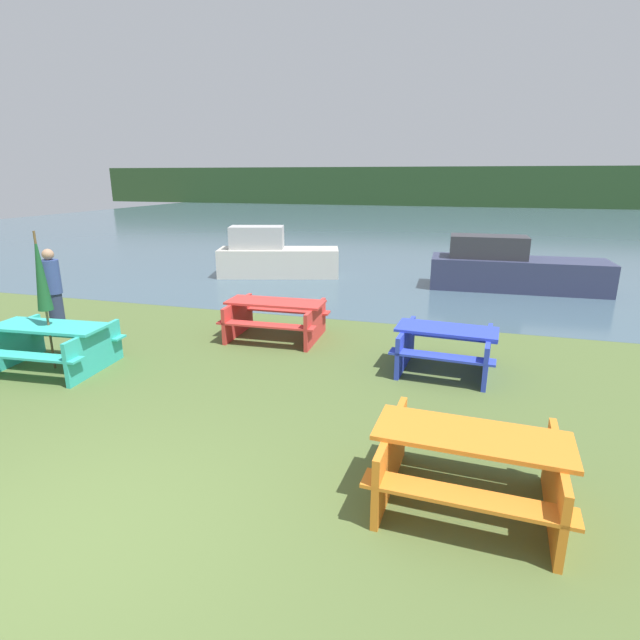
% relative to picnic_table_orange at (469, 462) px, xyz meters
% --- Properties ---
extents(ground_plane, '(60.00, 60.00, 0.00)m').
position_rel_picnic_table_orange_xyz_m(ground_plane, '(-3.35, -1.54, -0.46)').
color(ground_plane, '#516633').
extents(water, '(60.00, 50.00, 0.00)m').
position_rel_picnic_table_orange_xyz_m(water, '(-3.35, 30.92, -0.46)').
color(water, '#425B6B').
rests_on(water, ground_plane).
extents(far_treeline, '(80.00, 1.60, 4.00)m').
position_rel_picnic_table_orange_xyz_m(far_treeline, '(-3.35, 50.92, 1.54)').
color(far_treeline, '#284723').
rests_on(far_treeline, water).
extents(picnic_table_orange, '(1.86, 1.47, 0.76)m').
position_rel_picnic_table_orange_xyz_m(picnic_table_orange, '(0.00, 0.00, 0.00)').
color(picnic_table_orange, orange).
rests_on(picnic_table_orange, ground_plane).
extents(picnic_table_teal, '(1.95, 1.52, 0.75)m').
position_rel_picnic_table_orange_xyz_m(picnic_table_teal, '(-6.59, 1.78, -0.01)').
color(picnic_table_teal, '#33B7A8').
rests_on(picnic_table_teal, ground_plane).
extents(picnic_table_blue, '(1.67, 1.49, 0.73)m').
position_rel_picnic_table_orange_xyz_m(picnic_table_blue, '(-0.38, 3.50, -0.02)').
color(picnic_table_blue, blue).
rests_on(picnic_table_blue, ground_plane).
extents(picnic_table_red, '(1.92, 1.44, 0.74)m').
position_rel_picnic_table_orange_xyz_m(picnic_table_red, '(-3.65, 4.34, -0.01)').
color(picnic_table_red, red).
rests_on(picnic_table_red, ground_plane).
extents(umbrella_darkgreen, '(0.23, 0.23, 2.26)m').
position_rel_picnic_table_orange_xyz_m(umbrella_darkgreen, '(-6.59, 1.78, 1.15)').
color(umbrella_darkgreen, brown).
rests_on(umbrella_darkgreen, ground_plane).
extents(boat, '(3.94, 2.21, 1.57)m').
position_rel_picnic_table_orange_xyz_m(boat, '(-5.98, 10.26, 0.13)').
color(boat, beige).
rests_on(boat, water).
extents(boat_second, '(4.73, 1.57, 1.48)m').
position_rel_picnic_table_orange_xyz_m(boat_second, '(1.10, 10.31, 0.11)').
color(boat_second, '#333856').
rests_on(boat_second, water).
extents(person, '(0.34, 0.34, 1.69)m').
position_rel_picnic_table_orange_xyz_m(person, '(-8.10, 3.49, 0.39)').
color(person, '#283351').
rests_on(person, ground_plane).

